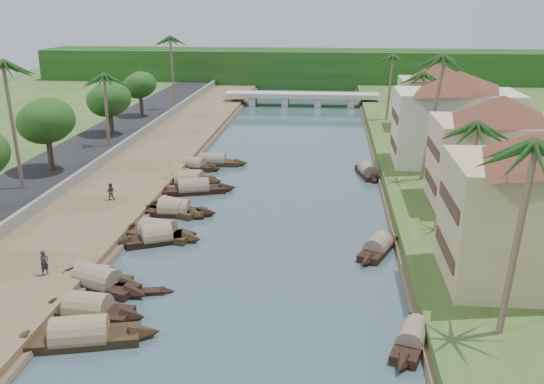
{
  "coord_description": "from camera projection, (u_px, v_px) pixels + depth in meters",
  "views": [
    {
      "loc": [
        5.26,
        -39.33,
        18.61
      ],
      "look_at": [
        0.23,
        12.8,
        2.0
      ],
      "focal_mm": 40.0,
      "sensor_mm": 36.0,
      "label": 1
    }
  ],
  "objects": [
    {
      "name": "tree_5",
      "position": [
        140.0,
        86.0,
        93.17
      ],
      "size": [
        4.59,
        4.59,
        6.63
      ],
      "color": "#473528",
      "rests_on": "ground"
    },
    {
      "name": "palm_3",
      "position": [
        420.0,
        75.0,
        73.36
      ],
      "size": [
        3.2,
        3.2,
        10.48
      ],
      "color": "#76614F",
      "rests_on": "ground"
    },
    {
      "name": "bridge",
      "position": [
        302.0,
        97.0,
        111.22
      ],
      "size": [
        28.0,
        4.0,
        2.4
      ],
      "color": "#A8A89D",
      "rests_on": "ground"
    },
    {
      "name": "right_bank",
      "position": [
        466.0,
        189.0,
        60.48
      ],
      "size": [
        16.0,
        180.0,
        1.2
      ],
      "primitive_type": "cube",
      "color": "#304C1E",
      "rests_on": "ground"
    },
    {
      "name": "treeline",
      "position": [
        308.0,
        68.0,
        137.09
      ],
      "size": [
        120.0,
        14.0,
        8.0
      ],
      "color": "#193C10",
      "rests_on": "ground"
    },
    {
      "name": "building_distant",
      "position": [
        435.0,
        95.0,
        85.36
      ],
      "size": [
        12.62,
        12.62,
        9.2
      ],
      "color": "tan",
      "rests_on": "right_bank"
    },
    {
      "name": "palm_7",
      "position": [
        390.0,
        57.0,
        90.04
      ],
      "size": [
        3.2,
        3.2,
        11.07
      ],
      "color": "#76614F",
      "rests_on": "ground"
    },
    {
      "name": "tree_6",
      "position": [
        501.0,
        120.0,
        66.57
      ],
      "size": [
        4.56,
        4.56,
        6.81
      ],
      "color": "#473528",
      "rests_on": "ground"
    },
    {
      "name": "sampan_13",
      "position": [
        194.0,
        166.0,
        69.85
      ],
      "size": [
        7.16,
        3.37,
        1.96
      ],
      "rotation": [
        0.0,
        0.0,
        -0.28
      ],
      "color": "black",
      "rests_on": "ground"
    },
    {
      "name": "sampan_3",
      "position": [
        99.0,
        282.0,
        40.95
      ],
      "size": [
        8.34,
        4.72,
        2.23
      ],
      "rotation": [
        0.0,
        0.0,
        -0.39
      ],
      "color": "black",
      "rests_on": "ground"
    },
    {
      "name": "sampan_12",
      "position": [
        213.0,
        162.0,
        71.5
      ],
      "size": [
        8.6,
        1.81,
        2.06
      ],
      "rotation": [
        0.0,
        0.0,
        0.01
      ],
      "color": "black",
      "rests_on": "ground"
    },
    {
      "name": "canoe_2",
      "position": [
        188.0,
        189.0,
        62.04
      ],
      "size": [
        5.83,
        3.78,
        0.9
      ],
      "rotation": [
        0.0,
        0.0,
        -0.51
      ],
      "color": "black",
      "rests_on": "ground"
    },
    {
      "name": "road",
      "position": [
        48.0,
        177.0,
        64.43
      ],
      "size": [
        8.0,
        180.0,
        1.4
      ],
      "primitive_type": "cube",
      "color": "black",
      "rests_on": "ground"
    },
    {
      "name": "sampan_16",
      "position": [
        367.0,
        172.0,
        67.26
      ],
      "size": [
        2.88,
        7.62,
        1.88
      ],
      "rotation": [
        0.0,
        0.0,
        1.78
      ],
      "color": "black",
      "rests_on": "ground"
    },
    {
      "name": "sampan_14",
      "position": [
        413.0,
        338.0,
        34.19
      ],
      "size": [
        3.55,
        7.24,
        1.8
      ],
      "rotation": [
        0.0,
        0.0,
        1.25
      ],
      "color": "black",
      "rests_on": "ground"
    },
    {
      "name": "building_mid",
      "position": [
        498.0,
        150.0,
        53.02
      ],
      "size": [
        14.11,
        14.11,
        9.7
      ],
      "color": "#CF9F92",
      "rests_on": "right_bank"
    },
    {
      "name": "sampan_1",
      "position": [
        88.0,
        310.0,
        37.2
      ],
      "size": [
        7.79,
        2.5,
        2.27
      ],
      "rotation": [
        0.0,
        0.0,
        -0.1
      ],
      "color": "black",
      "rests_on": "ground"
    },
    {
      "name": "canoe_1",
      "position": [
        137.0,
        293.0,
        40.13
      ],
      "size": [
        5.06,
        1.82,
        0.81
      ],
      "rotation": [
        0.0,
        0.0,
        0.21
      ],
      "color": "black",
      "rests_on": "ground"
    },
    {
      "name": "ground",
      "position": [
        252.0,
        272.0,
        43.42
      ],
      "size": [
        220.0,
        220.0,
        0.0
      ],
      "primitive_type": "plane",
      "color": "#374B52",
      "rests_on": "ground"
    },
    {
      "name": "sampan_15",
      "position": [
        378.0,
        247.0,
        46.7
      ],
      "size": [
        4.09,
        7.2,
        1.96
      ],
      "rotation": [
        0.0,
        0.0,
        1.18
      ],
      "color": "black",
      "rests_on": "ground"
    },
    {
      "name": "tree_4",
      "position": [
        109.0,
        100.0,
        80.43
      ],
      "size": [
        5.27,
        5.27,
        6.81
      ],
      "color": "#473528",
      "rests_on": "ground"
    },
    {
      "name": "tree_3",
      "position": [
        47.0,
        122.0,
        62.76
      ],
      "size": [
        5.45,
        5.45,
        7.52
      ],
      "color": "#473528",
      "rests_on": "ground"
    },
    {
      "name": "sampan_2",
      "position": [
        80.0,
        337.0,
        34.3
      ],
      "size": [
        9.41,
        4.1,
        2.41
      ],
      "rotation": [
        0.0,
        0.0,
        0.25
      ],
      "color": "black",
      "rests_on": "ground"
    },
    {
      "name": "left_bank",
      "position": [
        125.0,
        181.0,
        63.74
      ],
      "size": [
        10.0,
        180.0,
        0.8
      ],
      "primitive_type": "cube",
      "color": "brown",
      "rests_on": "ground"
    },
    {
      "name": "sampan_4",
      "position": [
        94.0,
        279.0,
        41.4
      ],
      "size": [
        7.23,
        2.38,
        2.05
      ],
      "rotation": [
        0.0,
        0.0,
        -0.12
      ],
      "color": "black",
      "rests_on": "ground"
    },
    {
      "name": "sampan_11",
      "position": [
        191.0,
        179.0,
        64.58
      ],
      "size": [
        7.1,
        2.19,
        2.04
      ],
      "rotation": [
        0.0,
        0.0,
        -0.09
      ],
      "color": "black",
      "rests_on": "ground"
    },
    {
      "name": "sampan_9",
      "position": [
        194.0,
        189.0,
        61.06
      ],
      "size": [
        8.98,
        4.31,
        2.24
      ],
      "rotation": [
        0.0,
        0.0,
        0.31
      ],
      "color": "black",
      "rests_on": "ground"
    },
    {
      "name": "palm_0",
      "position": [
        525.0,
        149.0,
        30.12
      ],
      "size": [
        3.2,
        3.2,
        12.16
      ],
      "color": "#76614F",
      "rests_on": "ground"
    },
    {
      "name": "palm_6",
      "position": [
        103.0,
        77.0,
        72.74
      ],
      "size": [
        3.2,
        3.2,
        10.17
      ],
      "color": "#76614F",
      "rests_on": "ground"
    },
    {
      "name": "sampan_8",
      "position": [
        173.0,
        209.0,
        55.16
      ],
      "size": [
        7.07,
        4.39,
        2.18
      ],
      "rotation": [
        0.0,
        0.0,
        -0.42
      ],
      "color": "black",
      "rests_on": "ground"
    },
    {
      "name": "palm_5",
      "position": [
        6.0,
        66.0,
        54.68
      ],
      "size": [
        3.2,
        3.2,
        13.41
      ],
      "color": "#76614F",
      "rests_on": "ground"
    },
    {
      "name": "person_near",
      "position": [
        44.0,
        263.0,
        40.85
      ],
      "size": [
        0.68,
        0.77,
        1.77
      ],
      "primitive_type": "imported",
      "rotation": [
        0.0,
        0.0,
        1.07
      ],
      "color": "#222229",
      "rests_on": "left_bank"
    },
    {
      "name": "palm_2",
      "position": [
        433.0,
        60.0,
        58.14
      ],
      "size": [
        3.2,
        3.2,
        13.83
      ],
      "color": "#76614F",
      "rests_on": "ground"
    },
    {
      "name": "sampan_10",
      "position": [
        187.0,
        182.0,
        63.58
      ],
      "size": [
        7.36,
        2.73,
        2.02
      ],
      "rotation": [
        0.0,
        0.0,
        0.17
      ],
      "color": "black",
      "rests_on": "ground"
    },
    {
      "name": "sampan_6",
      "position": [
        158.0,
        233.0,
        49.54
      ],
      "size": [
        8.1,
        3.48,
        2.34
      ],
      "rotation": [
        0.0,
        0.0,
        -0.22
      ],
      "color": "black",
      "rests_on": "ground"
    },
    {
      "name": "sampan_5",
      "position": [
        157.0,
        238.0,
        48.53
      ],
      "size": [
        6.96,
        4.57,
        2.22
      ],
      "rotation": [
        0.0,
        0.0,
        0.45
      ],
      "color": "black",
      "rests_on": "ground"
    },
    {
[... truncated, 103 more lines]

